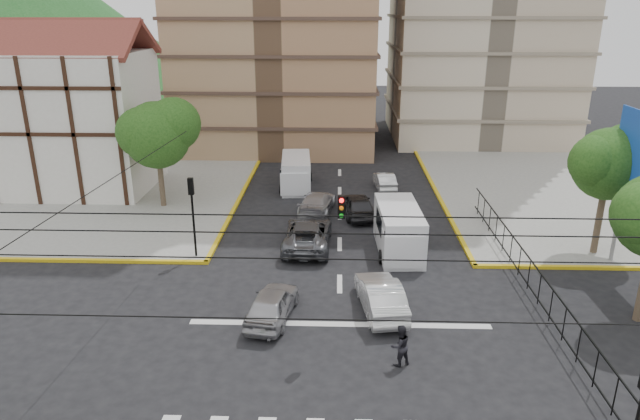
{
  "coord_description": "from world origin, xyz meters",
  "views": [
    {
      "loc": [
        -0.15,
        -20.29,
        12.93
      ],
      "look_at": [
        -0.96,
        4.63,
        4.0
      ],
      "focal_mm": 32.0,
      "sensor_mm": 36.0,
      "label": 1
    }
  ],
  "objects_px": {
    "traffic_light_nw": "(192,204)",
    "car_silver_front_left": "(272,304)",
    "van_left_lane": "(296,174)",
    "pedestrian_crosswalk": "(400,346)",
    "car_white_front_right": "(381,295)",
    "van_right_lane": "(399,232)"
  },
  "relations": [
    {
      "from": "pedestrian_crosswalk",
      "to": "van_right_lane",
      "type": "bearing_deg",
      "value": -123.05
    },
    {
      "from": "van_right_lane",
      "to": "car_white_front_right",
      "type": "relative_size",
      "value": 1.22
    },
    {
      "from": "van_right_lane",
      "to": "van_left_lane",
      "type": "relative_size",
      "value": 1.05
    },
    {
      "from": "van_right_lane",
      "to": "pedestrian_crosswalk",
      "type": "relative_size",
      "value": 3.39
    },
    {
      "from": "traffic_light_nw",
      "to": "car_white_front_right",
      "type": "height_order",
      "value": "traffic_light_nw"
    },
    {
      "from": "traffic_light_nw",
      "to": "car_silver_front_left",
      "type": "bearing_deg",
      "value": -52.01
    },
    {
      "from": "traffic_light_nw",
      "to": "van_left_lane",
      "type": "relative_size",
      "value": 0.82
    },
    {
      "from": "van_right_lane",
      "to": "car_silver_front_left",
      "type": "height_order",
      "value": "van_right_lane"
    },
    {
      "from": "car_silver_front_left",
      "to": "pedestrian_crosswalk",
      "type": "distance_m",
      "value": 6.16
    },
    {
      "from": "van_right_lane",
      "to": "pedestrian_crosswalk",
      "type": "bearing_deg",
      "value": -97.93
    },
    {
      "from": "car_white_front_right",
      "to": "pedestrian_crosswalk",
      "type": "height_order",
      "value": "pedestrian_crosswalk"
    },
    {
      "from": "traffic_light_nw",
      "to": "pedestrian_crosswalk",
      "type": "xyz_separation_m",
      "value": [
        10.07,
        -9.45,
        -2.27
      ]
    },
    {
      "from": "traffic_light_nw",
      "to": "car_silver_front_left",
      "type": "relative_size",
      "value": 1.04
    },
    {
      "from": "traffic_light_nw",
      "to": "car_silver_front_left",
      "type": "height_order",
      "value": "traffic_light_nw"
    },
    {
      "from": "van_left_lane",
      "to": "pedestrian_crosswalk",
      "type": "distance_m",
      "value": 22.86
    },
    {
      "from": "van_left_lane",
      "to": "car_silver_front_left",
      "type": "bearing_deg",
      "value": -93.19
    },
    {
      "from": "van_left_lane",
      "to": "car_white_front_right",
      "type": "relative_size",
      "value": 1.16
    },
    {
      "from": "car_silver_front_left",
      "to": "pedestrian_crosswalk",
      "type": "height_order",
      "value": "pedestrian_crosswalk"
    },
    {
      "from": "van_left_lane",
      "to": "car_white_front_right",
      "type": "bearing_deg",
      "value": -78.41
    },
    {
      "from": "traffic_light_nw",
      "to": "van_left_lane",
      "type": "bearing_deg",
      "value": 70.44
    },
    {
      "from": "van_left_lane",
      "to": "pedestrian_crosswalk",
      "type": "bearing_deg",
      "value": -80.11
    },
    {
      "from": "van_right_lane",
      "to": "car_silver_front_left",
      "type": "distance_m",
      "value": 9.62
    }
  ]
}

